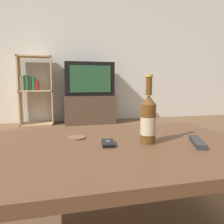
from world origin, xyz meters
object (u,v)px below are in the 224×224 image
(television, at_px, (89,79))
(bookshelf, at_px, (34,88))
(tv_stand, at_px, (89,109))
(beer_bottle, at_px, (148,120))
(cell_phone, at_px, (108,143))
(remote_control, at_px, (197,142))

(television, distance_m, bookshelf, 0.89)
(tv_stand, relative_size, beer_bottle, 2.79)
(bookshelf, bearing_deg, tv_stand, -5.18)
(tv_stand, bearing_deg, television, -90.00)
(television, distance_m, beer_bottle, 2.75)
(cell_phone, bearing_deg, beer_bottle, 3.83)
(beer_bottle, xyz_separation_m, remote_control, (0.20, -0.07, -0.09))
(television, relative_size, cell_phone, 7.45)
(remote_control, bearing_deg, television, 114.42)
(tv_stand, bearing_deg, cell_phone, -95.87)
(remote_control, bearing_deg, bookshelf, 131.03)
(television, relative_size, beer_bottle, 2.63)
(tv_stand, height_order, television, television)
(tv_stand, xyz_separation_m, bookshelf, (-0.88, 0.08, 0.35))
(television, relative_size, remote_control, 4.38)
(tv_stand, xyz_separation_m, remote_control, (0.09, -2.81, 0.19))
(beer_bottle, height_order, remote_control, beer_bottle)
(beer_bottle, bearing_deg, bookshelf, 105.21)
(television, distance_m, remote_control, 2.83)
(beer_bottle, bearing_deg, cell_phone, 176.45)
(tv_stand, bearing_deg, bookshelf, 174.82)
(beer_bottle, relative_size, cell_phone, 2.83)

